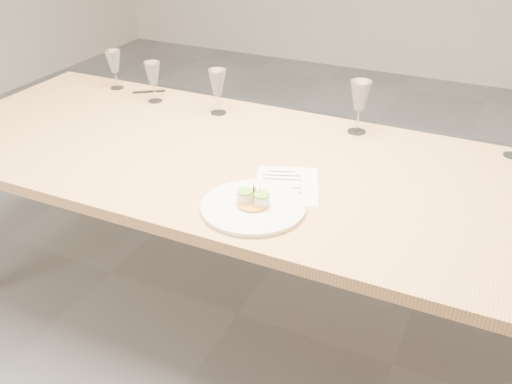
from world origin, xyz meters
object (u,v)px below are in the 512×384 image
at_px(ballpoint_pen, 149,91).
at_px(wine_glass_0, 114,62).
at_px(dining_table, 235,172).
at_px(recipe_sheet, 286,185).
at_px(wine_glass_2, 217,83).
at_px(wine_glass_1, 153,74).
at_px(dinner_plate, 253,206).
at_px(wine_glass_3, 360,97).

height_order(ballpoint_pen, wine_glass_0, wine_glass_0).
height_order(dining_table, recipe_sheet, recipe_sheet).
bearing_deg(wine_glass_2, wine_glass_1, 179.60).
height_order(wine_glass_1, wine_glass_2, wine_glass_2).
bearing_deg(dinner_plate, wine_glass_0, 146.01).
xyz_separation_m(ballpoint_pen, wine_glass_1, (0.09, -0.08, 0.12)).
relative_size(dinner_plate, ballpoint_pen, 2.52).
height_order(dinner_plate, wine_glass_2, wine_glass_2).
relative_size(dining_table, wine_glass_1, 13.56).
distance_m(dinner_plate, recipe_sheet, 0.18).
relative_size(wine_glass_0, wine_glass_3, 0.86).
bearing_deg(wine_glass_1, wine_glass_3, 3.60).
height_order(recipe_sheet, wine_glass_1, wine_glass_1).
relative_size(dinner_plate, recipe_sheet, 1.02).
bearing_deg(wine_glass_0, dining_table, -25.94).
bearing_deg(recipe_sheet, wine_glass_2, 117.07).
distance_m(wine_glass_2, wine_glass_3, 0.59).
relative_size(dining_table, wine_glass_3, 11.63).
xyz_separation_m(dinner_plate, wine_glass_3, (0.12, 0.69, 0.13)).
distance_m(wine_glass_0, wine_glass_3, 1.16).
relative_size(recipe_sheet, ballpoint_pen, 2.47).
relative_size(recipe_sheet, wine_glass_0, 1.76).
distance_m(recipe_sheet, ballpoint_pen, 1.06).
bearing_deg(dining_table, wine_glass_2, 126.53).
bearing_deg(recipe_sheet, wine_glass_0, 133.41).
distance_m(dinner_plate, wine_glass_3, 0.72).
xyz_separation_m(dining_table, dinner_plate, (0.22, -0.30, 0.08)).
relative_size(dining_table, wine_glass_0, 13.49).
relative_size(dinner_plate, wine_glass_0, 1.80).
bearing_deg(wine_glass_3, ballpoint_pen, 178.53).
distance_m(ballpoint_pen, wine_glass_3, 1.00).
xyz_separation_m(recipe_sheet, wine_glass_1, (-0.82, 0.46, 0.12)).
bearing_deg(wine_glass_2, recipe_sheet, -42.24).
relative_size(ballpoint_pen, wine_glass_3, 0.61).
bearing_deg(wine_glass_2, ballpoint_pen, 168.31).
distance_m(dinner_plate, ballpoint_pen, 1.13).
height_order(recipe_sheet, wine_glass_2, wine_glass_2).
bearing_deg(ballpoint_pen, wine_glass_3, -37.19).
height_order(recipe_sheet, wine_glass_0, wine_glass_0).
relative_size(recipe_sheet, wine_glass_2, 1.67).
bearing_deg(dining_table, recipe_sheet, -25.77).
xyz_separation_m(wine_glass_1, wine_glass_3, (0.90, 0.06, 0.02)).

